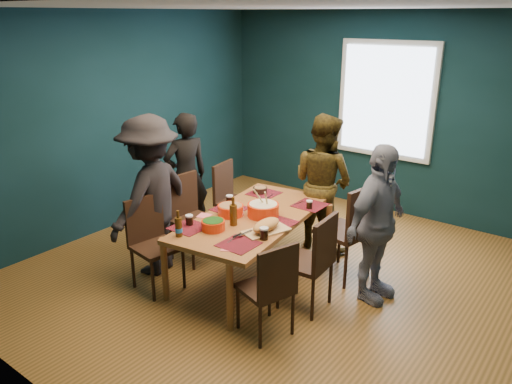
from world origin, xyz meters
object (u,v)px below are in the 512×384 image
Objects in this scene: chair_right_near at (271,284)px; person_right at (377,224)px; person_back at (323,182)px; bowl_dumpling at (263,209)px; chair_right_far at (352,225)px; person_near_left at (151,196)px; bowl_salad at (231,210)px; chair_right_mid at (314,256)px; chair_left_far at (230,194)px; bowl_herbs at (213,225)px; chair_left_near at (151,236)px; cutting_board at (266,226)px; dining_table at (253,222)px; chair_left_mid at (188,211)px; person_far_left at (186,176)px.

person_right is at bearing 88.05° from chair_right_near.
bowl_dumpling is at bearing 94.96° from person_back.
person_near_left is at bearing -138.04° from chair_right_far.
person_right is (0.99, -0.70, -0.03)m from person_back.
chair_right_mid is at bearing -0.27° from bowl_salad.
person_near_left is (-1.71, 0.22, 0.34)m from chair_right_near.
person_near_left is at bearing -171.63° from chair_right_mid.
chair_left_far is 0.90× the size of chair_right_far.
person_back is 1.05m from bowl_dumpling.
bowl_salad is at bearing 105.30° from bowl_herbs.
person_back reaches higher than chair_left_near.
cutting_board is at bearing 93.11° from person_near_left.
chair_left_mid is at bearing 175.04° from dining_table.
bowl_salad is (0.53, 0.61, 0.22)m from chair_left_near.
person_near_left is 0.86m from bowl_salad.
person_near_left reaches higher than bowl_herbs.
bowl_dumpling is (-0.72, 0.19, 0.23)m from chair_right_mid.
chair_left_near is 1.64m from chair_right_mid.
chair_left_near is (0.17, -1.43, 0.00)m from chair_left_far.
chair_right_mid is at bearing -16.40° from dining_table.
person_right is at bearing 17.75° from chair_left_mid.
chair_right_mid is 2.19m from person_far_left.
chair_left_mid is 1.69m from chair_right_mid.
bowl_salad is at bearing 165.93° from chair_right_near.
chair_left_mid reaches higher than dining_table.
chair_left_far reaches higher than bowl_herbs.
person_back is 0.94× the size of person_near_left.
chair_right_near is 1.93m from person_back.
chair_right_mid is 1.07× the size of chair_right_near.
person_back is at bearing 73.78° from dining_table.
person_far_left reaches higher than chair_left_near.
chair_left_mid reaches higher than chair_left_far.
person_far_left is at bearing 35.67° from person_back.
chair_left_near is 2.21m from person_right.
bowl_salad is 0.54m from cutting_board.
cutting_board is (0.53, -0.12, -0.00)m from bowl_salad.
cutting_board is (1.06, 0.49, 0.22)m from chair_left_near.
bowl_dumpling is (0.81, 0.79, 0.23)m from chair_left_near.
chair_left_mid reaches higher than cutting_board.
person_back reaches higher than chair_left_mid.
chair_right_far is 1.81× the size of cutting_board.
dining_table is 0.52m from bowl_herbs.
person_right is 4.83× the size of bowl_dumpling.
person_back is at bearing 136.84° from person_near_left.
person_back is 4.99× the size of bowl_dumpling.
person_right is 6.87× the size of bowl_herbs.
person_far_left is at bearing 144.44° from bowl_herbs.
chair_right_mid is 3.58× the size of bowl_salad.
person_back is 1.36m from cutting_board.
dining_table is at bearing 109.09° from person_near_left.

